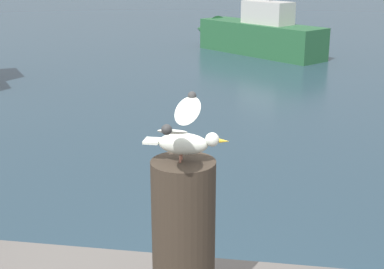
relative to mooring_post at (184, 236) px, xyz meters
name	(u,v)px	position (x,y,z in m)	size (l,w,h in m)	color
mooring_post	(184,236)	(0.00, 0.00, 0.00)	(0.30, 0.30, 0.76)	#382D23
seagull	(184,134)	(0.00, 0.00, 0.51)	(0.39, 0.62, 0.26)	#C67660
boat_green	(252,34)	(-0.52, 14.44, -0.94)	(4.36, 3.87, 3.73)	#2D6B3D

